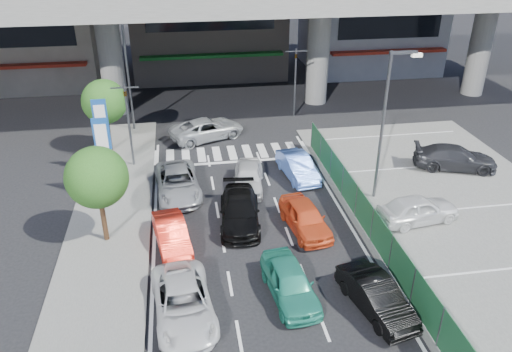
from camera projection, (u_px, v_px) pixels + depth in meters
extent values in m
plane|color=black|center=(267.00, 280.00, 21.10)|extent=(120.00, 120.00, 0.00)
cube|color=#585855|center=(481.00, 230.00, 24.38)|extent=(12.00, 28.00, 0.06)
cube|color=#585855|center=(107.00, 240.00, 23.60)|extent=(4.00, 30.00, 0.12)
cylinder|color=slate|center=(111.00, 62.00, 37.43)|extent=(1.80, 1.80, 8.00)
cylinder|color=slate|center=(318.00, 54.00, 39.66)|extent=(1.80, 1.80, 8.00)
cylinder|color=slate|center=(480.00, 47.00, 41.62)|extent=(1.80, 1.80, 8.00)
cube|color=gray|center=(25.00, 9.00, 43.93)|extent=(12.00, 10.00, 13.00)
cube|color=#A52314|center=(20.00, 65.00, 41.16)|extent=(10.80, 1.60, 0.25)
cube|color=black|center=(8.00, 10.00, 39.23)|extent=(9.60, 0.10, 5.85)
cube|color=#13631F|center=(212.00, 55.00, 44.27)|extent=(12.60, 1.60, 0.25)
cube|color=gray|center=(371.00, 6.00, 48.63)|extent=(12.00, 10.00, 12.00)
cube|color=#A52314|center=(387.00, 51.00, 45.63)|extent=(10.80, 1.60, 0.25)
cube|color=black|center=(392.00, 7.00, 43.95)|extent=(9.60, 0.10, 5.40)
cylinder|color=#595B60|center=(129.00, 127.00, 29.56)|extent=(0.14, 0.14, 5.20)
cube|color=#595B60|center=(124.00, 88.00, 28.45)|extent=(1.60, 0.08, 0.08)
imported|color=black|center=(125.00, 93.00, 28.59)|extent=(0.26, 1.24, 0.50)
cylinder|color=#595B60|center=(295.00, 83.00, 37.33)|extent=(0.14, 0.14, 5.20)
cube|color=#595B60|center=(296.00, 51.00, 36.22)|extent=(1.60, 0.08, 0.08)
imported|color=black|center=(296.00, 55.00, 36.36)|extent=(0.26, 1.24, 0.50)
cylinder|color=#595B60|center=(382.00, 129.00, 25.50)|extent=(0.16, 0.16, 8.00)
cube|color=#595B60|center=(403.00, 53.00, 23.79)|extent=(1.40, 0.15, 0.15)
cube|color=silver|center=(417.00, 55.00, 23.95)|extent=(0.50, 0.22, 0.18)
cylinder|color=#595B60|center=(128.00, 76.00, 34.13)|extent=(0.16, 0.16, 8.00)
cube|color=#595B60|center=(131.00, 17.00, 32.42)|extent=(1.40, 0.15, 0.15)
cube|color=silver|center=(142.00, 19.00, 32.59)|extent=(0.50, 0.22, 0.18)
cylinder|color=#595B60|center=(108.00, 182.00, 26.60)|extent=(0.10, 0.10, 2.20)
cube|color=#144490|center=(103.00, 146.00, 25.64)|extent=(0.80, 0.12, 3.00)
cube|color=white|center=(103.00, 146.00, 25.58)|extent=(0.60, 0.02, 2.40)
cylinder|color=#595B60|center=(107.00, 158.00, 29.18)|extent=(0.10, 0.10, 2.20)
cube|color=#144490|center=(102.00, 125.00, 28.21)|extent=(0.80, 0.12, 3.00)
cube|color=white|center=(101.00, 125.00, 28.15)|extent=(0.60, 0.02, 2.40)
cylinder|color=#382314|center=(104.00, 219.00, 23.08)|extent=(0.24, 0.24, 2.40)
sphere|color=#1A4A15|center=(97.00, 177.00, 22.07)|extent=(2.80, 2.80, 2.80)
cylinder|color=#382314|center=(109.00, 134.00, 32.17)|extent=(0.24, 0.24, 2.40)
sphere|color=#1A4A15|center=(104.00, 102.00, 31.16)|extent=(2.80, 2.80, 2.80)
imported|color=silver|center=(183.00, 303.00, 18.87)|extent=(2.63, 4.93, 1.32)
imported|color=teal|center=(290.00, 282.00, 19.88)|extent=(2.05, 4.20, 1.38)
imported|color=black|center=(376.00, 296.00, 19.19)|extent=(2.26, 4.21, 1.32)
imported|color=red|center=(172.00, 235.00, 22.97)|extent=(1.96, 4.03, 1.27)
imported|color=black|center=(240.00, 211.00, 24.75)|extent=(2.41, 4.93, 1.38)
imported|color=#DF4B20|center=(305.00, 217.00, 24.19)|extent=(2.17, 4.24, 1.38)
imported|color=gray|center=(178.00, 183.00, 27.36)|extent=(2.66, 5.13, 1.38)
imported|color=silver|center=(248.00, 177.00, 27.95)|extent=(2.27, 4.26, 1.38)
imported|color=#5C8AF8|center=(297.00, 167.00, 29.17)|extent=(1.95, 4.23, 1.34)
imported|color=#9B9FA2|center=(207.00, 129.00, 34.28)|extent=(5.62, 4.08, 1.42)
imported|color=silver|center=(418.00, 209.00, 24.74)|extent=(4.34, 2.24, 1.41)
imported|color=#2A2A2E|center=(455.00, 158.00, 30.05)|extent=(5.21, 3.38, 1.40)
cone|color=#EE390D|center=(389.00, 210.00, 25.31)|extent=(0.42, 0.42, 0.73)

